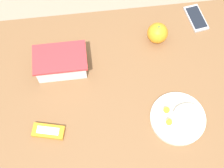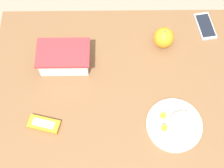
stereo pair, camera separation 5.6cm
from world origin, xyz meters
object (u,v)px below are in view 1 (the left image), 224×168
Objects in this scene: rice_plate at (180,117)px; candy_bar at (48,131)px; food_container at (61,63)px; orange_fruit at (158,33)px; cell_phone at (196,18)px.

rice_plate is 0.48m from candy_bar.
food_container is 0.41m from orange_fruit.
food_container reaches higher than candy_bar.
cell_phone is (0.65, 0.43, -0.00)m from candy_bar.
cell_phone is at bearing 16.41° from food_container.
food_container is at bearing 147.50° from rice_plate.
orange_fruit is 0.59× the size of cell_phone.
food_container is at bearing 76.11° from candy_bar.
rice_plate is 0.47m from cell_phone.
rice_plate is (0.02, -0.36, -0.02)m from orange_fruit.
orange_fruit is at bearing 37.22° from candy_bar.
orange_fruit is at bearing 93.34° from rice_plate.
candy_bar is 0.78m from cell_phone.
orange_fruit is 0.36m from rice_plate.
food_container is 0.50m from rice_plate.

